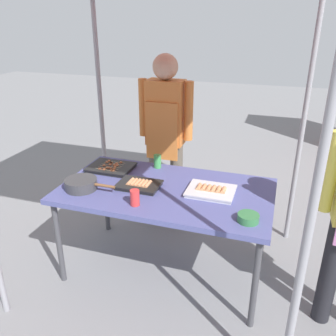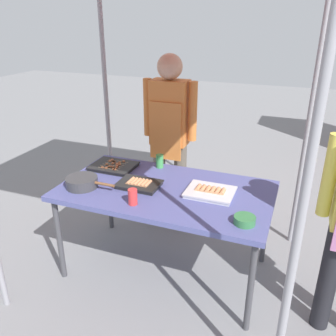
# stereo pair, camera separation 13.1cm
# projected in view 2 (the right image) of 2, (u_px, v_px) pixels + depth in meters

# --- Properties ---
(ground_plane) EXTENTS (18.00, 18.00, 0.00)m
(ground_plane) POSITION_uv_depth(u_px,v_px,m) (166.00, 268.00, 3.00)
(ground_plane) COLOR slate
(stall_table) EXTENTS (1.60, 0.90, 0.75)m
(stall_table) POSITION_uv_depth(u_px,v_px,m) (166.00, 195.00, 2.73)
(stall_table) COLOR #4C518C
(stall_table) RESTS_ON ground
(tray_grilled_sausages) EXTENTS (0.35, 0.28, 0.05)m
(tray_grilled_sausages) POSITION_uv_depth(u_px,v_px,m) (210.00, 192.00, 2.61)
(tray_grilled_sausages) COLOR silver
(tray_grilled_sausages) RESTS_ON stall_table
(tray_meat_skewers) EXTENTS (0.37, 0.29, 0.04)m
(tray_meat_skewers) POSITION_uv_depth(u_px,v_px,m) (114.00, 166.00, 3.06)
(tray_meat_skewers) COLOR black
(tray_meat_skewers) RESTS_ON stall_table
(tray_pork_links) EXTENTS (0.33, 0.23, 0.05)m
(tray_pork_links) POSITION_uv_depth(u_px,v_px,m) (139.00, 184.00, 2.73)
(tray_pork_links) COLOR black
(tray_pork_links) RESTS_ON stall_table
(cooking_wok) EXTENTS (0.40, 0.24, 0.08)m
(cooking_wok) POSITION_uv_depth(u_px,v_px,m) (82.00, 182.00, 2.72)
(cooking_wok) COLOR #38383A
(cooking_wok) RESTS_ON stall_table
(condiment_bowl) EXTENTS (0.14, 0.14, 0.05)m
(condiment_bowl) POSITION_uv_depth(u_px,v_px,m) (245.00, 220.00, 2.24)
(condiment_bowl) COLOR #33723F
(condiment_bowl) RESTS_ON stall_table
(drink_cup_near_edge) EXTENTS (0.06, 0.06, 0.12)m
(drink_cup_near_edge) POSITION_uv_depth(u_px,v_px,m) (160.00, 161.00, 3.06)
(drink_cup_near_edge) COLOR #3F994C
(drink_cup_near_edge) RESTS_ON stall_table
(drink_cup_by_wok) EXTENTS (0.07, 0.07, 0.11)m
(drink_cup_by_wok) POSITION_uv_depth(u_px,v_px,m) (133.00, 197.00, 2.46)
(drink_cup_by_wok) COLOR red
(drink_cup_by_wok) RESTS_ON stall_table
(vendor_woman) EXTENTS (0.52, 0.23, 1.66)m
(vendor_woman) POSITION_uv_depth(u_px,v_px,m) (170.00, 128.00, 3.32)
(vendor_woman) COLOR #595147
(vendor_woman) RESTS_ON ground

